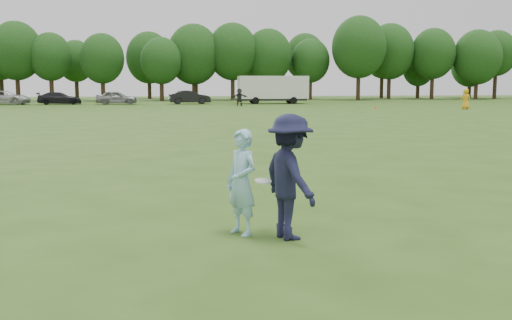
# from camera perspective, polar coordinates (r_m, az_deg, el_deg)

# --- Properties ---
(ground) EXTENTS (200.00, 200.00, 0.00)m
(ground) POSITION_cam_1_polar(r_m,az_deg,el_deg) (9.51, -1.22, -7.46)
(ground) COLOR #2E4A14
(ground) RESTS_ON ground
(thrower) EXTENTS (0.68, 0.74, 1.70)m
(thrower) POSITION_cam_1_polar(r_m,az_deg,el_deg) (9.59, -1.37, -2.13)
(thrower) COLOR #94CCE5
(thrower) RESTS_ON ground
(defender) EXTENTS (1.08, 1.43, 1.96)m
(defender) POSITION_cam_1_polar(r_m,az_deg,el_deg) (9.33, 3.25, -1.61)
(defender) COLOR #181935
(defender) RESTS_ON ground
(player_far_c) EXTENTS (0.98, 0.68, 1.90)m
(player_far_c) POSITION_cam_1_polar(r_m,az_deg,el_deg) (58.53, 19.34, 5.51)
(player_far_c) COLOR gold
(player_far_c) RESTS_ON ground
(player_far_d) EXTENTS (1.75, 0.72, 1.84)m
(player_far_d) POSITION_cam_1_polar(r_m,az_deg,el_deg) (62.84, -1.58, 6.00)
(player_far_d) COLOR #242424
(player_far_d) RESTS_ON ground
(car_c) EXTENTS (5.87, 3.25, 1.56)m
(car_c) POSITION_cam_1_polar(r_m,az_deg,el_deg) (72.18, -22.84, 5.49)
(car_c) COLOR #B6B5BA
(car_c) RESTS_ON ground
(car_d) EXTENTS (4.99, 2.57, 1.39)m
(car_d) POSITION_cam_1_polar(r_m,az_deg,el_deg) (70.59, -18.22, 5.60)
(car_d) COLOR black
(car_d) RESTS_ON ground
(car_e) EXTENTS (4.53, 1.84, 1.54)m
(car_e) POSITION_cam_1_polar(r_m,az_deg,el_deg) (68.96, -13.14, 5.81)
(car_e) COLOR gray
(car_e) RESTS_ON ground
(car_f) EXTENTS (4.84, 2.12, 1.55)m
(car_f) POSITION_cam_1_polar(r_m,az_deg,el_deg) (69.03, -6.34, 5.96)
(car_f) COLOR black
(car_f) RESTS_ON ground
(field_cone) EXTENTS (0.28, 0.28, 0.30)m
(field_cone) POSITION_cam_1_polar(r_m,az_deg,el_deg) (57.38, 11.29, 4.96)
(field_cone) COLOR #F3460C
(field_cone) RESTS_ON ground
(disc_in_play) EXTENTS (0.33, 0.33, 0.07)m
(disc_in_play) POSITION_cam_1_polar(r_m,az_deg,el_deg) (9.33, 0.67, -2.02)
(disc_in_play) COLOR white
(disc_in_play) RESTS_ON ground
(cargo_trailer) EXTENTS (9.00, 2.75, 3.20)m
(cargo_trailer) POSITION_cam_1_polar(r_m,az_deg,el_deg) (69.78, 1.62, 6.84)
(cargo_trailer) COLOR white
(cargo_trailer) RESTS_ON ground
(treeline) EXTENTS (130.35, 18.39, 11.74)m
(treeline) POSITION_cam_1_polar(r_m,az_deg,el_deg) (86.19, -6.03, 9.89)
(treeline) COLOR #332114
(treeline) RESTS_ON ground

